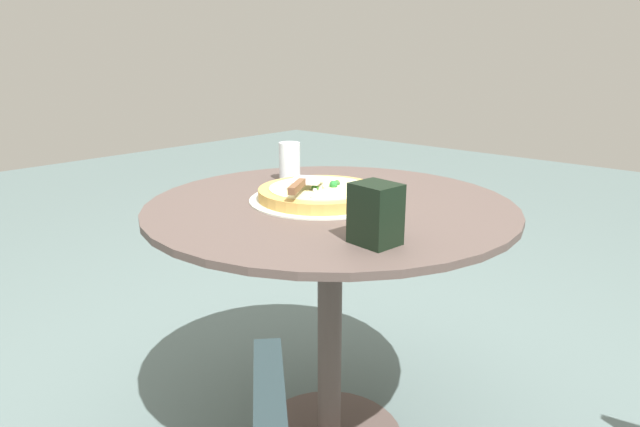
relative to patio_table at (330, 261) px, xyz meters
The scene contains 5 objects.
patio_table is the anchor object (origin of this frame).
pizza_on_tray 0.19m from the patio_table, 87.55° to the right, with size 0.38×0.38×0.05m.
pizza_server 0.24m from the patio_table, 27.81° to the right, with size 0.21×0.15×0.02m.
drinking_cup 0.36m from the patio_table, 112.82° to the right, with size 0.06×0.06×0.12m, color silver.
napkin_dispenser 0.41m from the patio_table, 56.53° to the left, with size 0.09×0.08×0.13m, color black.
Camera 1 is at (1.06, 0.91, 1.12)m, focal length 30.61 mm.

